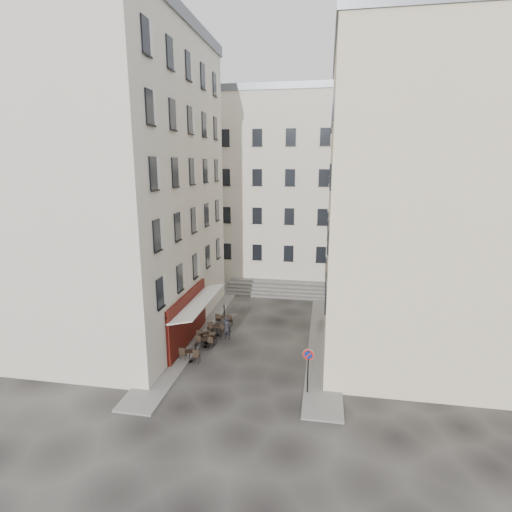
% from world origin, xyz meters
% --- Properties ---
extents(ground, '(90.00, 90.00, 0.00)m').
position_xyz_m(ground, '(0.00, 0.00, 0.00)').
color(ground, black).
rests_on(ground, ground).
extents(sidewalk_left, '(2.00, 22.00, 0.12)m').
position_xyz_m(sidewalk_left, '(-4.50, 4.00, 0.06)').
color(sidewalk_left, slate).
rests_on(sidewalk_left, ground).
extents(sidewalk_right, '(2.00, 18.00, 0.12)m').
position_xyz_m(sidewalk_right, '(4.50, 3.00, 0.06)').
color(sidewalk_right, slate).
rests_on(sidewalk_right, ground).
extents(building_left, '(12.20, 16.20, 20.60)m').
position_xyz_m(building_left, '(-10.50, 3.00, 10.31)').
color(building_left, beige).
rests_on(building_left, ground).
extents(building_right, '(12.20, 14.20, 18.60)m').
position_xyz_m(building_right, '(10.50, 3.50, 9.31)').
color(building_right, beige).
rests_on(building_right, ground).
extents(building_back, '(18.20, 10.20, 18.60)m').
position_xyz_m(building_back, '(-1.00, 19.00, 9.31)').
color(building_back, beige).
rests_on(building_back, ground).
extents(cafe_storefront, '(1.74, 7.30, 3.50)m').
position_xyz_m(cafe_storefront, '(-4.32, 1.00, 1.88)').
color(cafe_storefront, '#49110A').
rests_on(cafe_storefront, ground).
extents(stone_steps, '(9.00, 3.15, 0.80)m').
position_xyz_m(stone_steps, '(0.00, 12.57, 0.40)').
color(stone_steps, slate).
rests_on(stone_steps, ground).
extents(bollard_near, '(0.12, 0.12, 0.98)m').
position_xyz_m(bollard_near, '(-3.25, -1.00, 0.53)').
color(bollard_near, black).
rests_on(bollard_near, ground).
extents(bollard_mid, '(0.12, 0.12, 0.98)m').
position_xyz_m(bollard_mid, '(-3.25, 2.50, 0.53)').
color(bollard_mid, black).
rests_on(bollard_mid, ground).
extents(bollard_far, '(0.12, 0.12, 0.98)m').
position_xyz_m(bollard_far, '(-3.25, 6.00, 0.53)').
color(bollard_far, black).
rests_on(bollard_far, ground).
extents(no_parking_sign, '(0.57, 0.14, 2.52)m').
position_xyz_m(no_parking_sign, '(3.69, -3.79, 1.79)').
color(no_parking_sign, black).
rests_on(no_parking_sign, ground).
extents(bistro_table_a, '(1.28, 0.60, 0.90)m').
position_xyz_m(bistro_table_a, '(-3.45, -1.52, 0.46)').
color(bistro_table_a, black).
rests_on(bistro_table_a, ground).
extents(bistro_table_b, '(1.17, 0.55, 0.82)m').
position_xyz_m(bistro_table_b, '(-3.13, 0.54, 0.42)').
color(bistro_table_b, black).
rests_on(bistro_table_b, ground).
extents(bistro_table_c, '(1.32, 0.62, 0.93)m').
position_xyz_m(bistro_table_c, '(-3.19, 1.09, 0.47)').
color(bistro_table_c, black).
rests_on(bistro_table_c, ground).
extents(bistro_table_d, '(1.36, 0.64, 0.96)m').
position_xyz_m(bistro_table_d, '(-2.84, 2.46, 0.49)').
color(bistro_table_d, black).
rests_on(bistro_table_d, ground).
extents(bistro_table_e, '(1.28, 0.60, 0.90)m').
position_xyz_m(bistro_table_e, '(-2.78, 4.18, 0.46)').
color(bistro_table_e, black).
rests_on(bistro_table_e, ground).
extents(pedestrian, '(0.65, 0.47, 1.66)m').
position_xyz_m(pedestrian, '(-2.06, 2.05, 0.83)').
color(pedestrian, black).
rests_on(pedestrian, ground).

